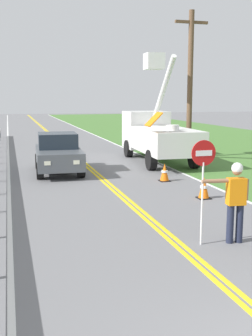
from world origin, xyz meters
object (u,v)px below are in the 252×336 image
at_px(utility_pole_near, 190,82).
at_px(traffic_cone_lead, 204,188).
at_px(oncoming_sedan_nearest, 58,153).
at_px(utility_bucket_truck, 156,133).
at_px(flagger_worker, 236,197).
at_px(stop_sign_paddle, 203,169).
at_px(traffic_cone_mid, 165,173).

relative_size(utility_pole_near, traffic_cone_lead, 10.89).
xyz_separation_m(oncoming_sedan_nearest, utility_pole_near, (7.27, 2.63, 3.16)).
relative_size(utility_bucket_truck, utility_pole_near, 0.90).
xyz_separation_m(flagger_worker, oncoming_sedan_nearest, (-2.76, 9.93, -0.21)).
height_order(stop_sign_paddle, oncoming_sedan_nearest, stop_sign_paddle).
distance_m(flagger_worker, utility_bucket_truck, 12.17).
bearing_deg(oncoming_sedan_nearest, traffic_cone_lead, -56.50).
relative_size(utility_bucket_truck, oncoming_sedan_nearest, 1.65).
bearing_deg(traffic_cone_mid, utility_bucket_truck, 73.86).
bearing_deg(utility_pole_near, flagger_worker, -109.76).
bearing_deg(oncoming_sedan_nearest, utility_bucket_truck, 20.94).
bearing_deg(flagger_worker, oncoming_sedan_nearest, 105.53).
bearing_deg(utility_pole_near, traffic_cone_lead, -111.03).
xyz_separation_m(oncoming_sedan_nearest, traffic_cone_lead, (3.96, -5.99, -0.50)).
height_order(stop_sign_paddle, traffic_cone_mid, stop_sign_paddle).
height_order(utility_pole_near, traffic_cone_mid, utility_pole_near).
height_order(stop_sign_paddle, utility_bucket_truck, utility_bucket_truck).
height_order(flagger_worker, oncoming_sedan_nearest, flagger_worker).
distance_m(utility_bucket_truck, traffic_cone_mid, 5.31).
bearing_deg(stop_sign_paddle, traffic_cone_mid, 75.62).
height_order(oncoming_sedan_nearest, traffic_cone_lead, oncoming_sedan_nearest).
bearing_deg(traffic_cone_mid, utility_pole_near, 57.99).
xyz_separation_m(stop_sign_paddle, utility_pole_near, (5.28, 12.48, 2.28)).
distance_m(stop_sign_paddle, traffic_cone_lead, 4.54).
bearing_deg(utility_pole_near, utility_bucket_truck, -162.77).
bearing_deg(utility_bucket_truck, flagger_worker, -101.54).
height_order(flagger_worker, traffic_cone_lead, flagger_worker).
bearing_deg(utility_bucket_truck, oncoming_sedan_nearest, -159.06).
relative_size(oncoming_sedan_nearest, traffic_cone_mid, 5.97).
height_order(utility_bucket_truck, oncoming_sedan_nearest, utility_bucket_truck).
relative_size(stop_sign_paddle, traffic_cone_mid, 3.33).
relative_size(oncoming_sedan_nearest, utility_pole_near, 0.55).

